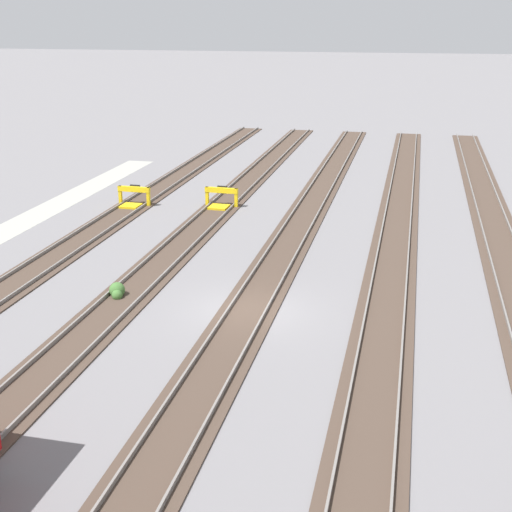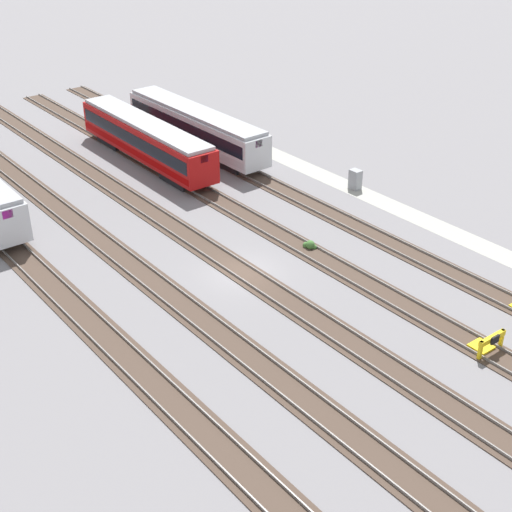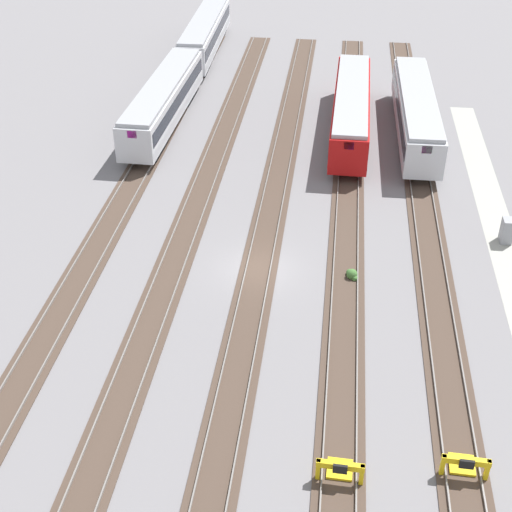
# 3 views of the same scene
# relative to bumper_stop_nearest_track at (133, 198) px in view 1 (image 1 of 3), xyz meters

# --- Properties ---
(ground_plane) EXTENTS (400.00, 400.00, 0.00)m
(ground_plane) POSITION_rel_bumper_stop_nearest_track_xyz_m (13.85, 10.31, -0.51)
(ground_plane) COLOR slate
(rail_track_nearest) EXTENTS (90.00, 2.23, 0.21)m
(rail_track_nearest) POSITION_rel_bumper_stop_nearest_track_xyz_m (13.85, 0.01, -0.47)
(rail_track_nearest) COLOR #47382D
(rail_track_nearest) RESTS_ON ground
(rail_track_near_inner) EXTENTS (90.00, 2.23, 0.21)m
(rail_track_near_inner) POSITION_rel_bumper_stop_nearest_track_xyz_m (13.85, 5.16, -0.47)
(rail_track_near_inner) COLOR #47382D
(rail_track_near_inner) RESTS_ON ground
(rail_track_middle) EXTENTS (90.00, 2.24, 0.21)m
(rail_track_middle) POSITION_rel_bumper_stop_nearest_track_xyz_m (13.85, 10.31, -0.47)
(rail_track_middle) COLOR #47382D
(rail_track_middle) RESTS_ON ground
(rail_track_far_inner) EXTENTS (90.00, 2.23, 0.21)m
(rail_track_far_inner) POSITION_rel_bumper_stop_nearest_track_xyz_m (13.85, 15.47, -0.47)
(rail_track_far_inner) COLOR #47382D
(rail_track_far_inner) RESTS_ON ground
(bumper_stop_nearest_track) EXTENTS (1.37, 2.01, 1.22)m
(bumper_stop_nearest_track) POSITION_rel_bumper_stop_nearest_track_xyz_m (0.00, 0.00, 0.00)
(bumper_stop_nearest_track) COLOR gold
(bumper_stop_nearest_track) RESTS_ON ground
(bumper_stop_near_inner_track) EXTENTS (1.37, 2.01, 1.22)m
(bumper_stop_near_inner_track) POSITION_rel_bumper_stop_nearest_track_xyz_m (-0.87, 5.15, 0.00)
(bumper_stop_near_inner_track) COLOR gold
(bumper_stop_near_inner_track) RESTS_ON ground
(weed_clump) EXTENTS (0.92, 0.70, 0.64)m
(weed_clump) POSITION_rel_bumper_stop_nearest_track_xyz_m (13.60, 4.79, -0.27)
(weed_clump) COLOR #427033
(weed_clump) RESTS_ON ground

